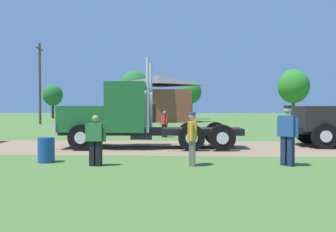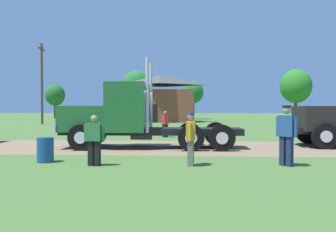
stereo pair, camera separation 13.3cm
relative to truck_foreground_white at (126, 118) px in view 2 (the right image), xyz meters
name	(u,v)px [view 2 (the right image)]	position (x,y,z in m)	size (l,w,h in m)	color
ground_plane	(131,147)	(0.18, 0.25, -1.32)	(200.00, 200.00, 0.00)	#4A6E31
dirt_track	(131,147)	(0.18, 0.25, -1.32)	(120.00, 5.69, 0.01)	#886E51
truck_foreground_white	(126,118)	(0.00, 0.00, 0.00)	(8.10, 2.80, 3.87)	black
visitor_standing_near	(94,139)	(-0.09, -4.83, -0.49)	(0.65, 0.30, 1.55)	#33723F
visitor_walking_mid	(286,132)	(5.77, -4.49, -0.29)	(0.53, 0.54, 1.84)	#264C8C
visitor_by_barrel	(191,137)	(2.86, -4.62, -0.44)	(0.29, 0.64, 1.63)	gold
visitor_far_side	(165,123)	(1.36, 5.44, -0.48)	(0.45, 0.47, 1.58)	#B22D33
steel_barrel	(45,150)	(-1.87, -4.25, -0.92)	(0.53, 0.53, 0.81)	#19478C
shed_building	(161,99)	(-0.82, 28.41, 1.55)	(8.69, 6.02, 5.96)	brown
utility_pole_near	(42,82)	(-13.14, 21.13, 3.29)	(0.47, 2.20, 8.71)	brown
tree_left	(55,95)	(-20.09, 42.18, 2.61)	(3.33, 3.33, 5.80)	#513823
tree_mid	(136,87)	(-5.34, 37.27, 3.66)	(4.57, 4.57, 7.52)	#513823
tree_right	(193,92)	(3.39, 38.85, 2.87)	(3.23, 3.23, 6.02)	#513823
tree_far_right	(296,86)	(19.07, 38.50, 3.74)	(4.71, 4.71, 7.67)	#513823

